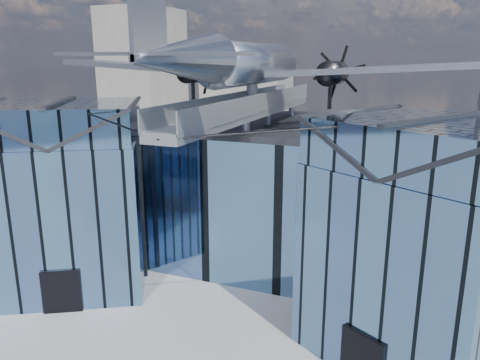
% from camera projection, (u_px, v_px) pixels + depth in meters
% --- Properties ---
extents(ground_plane, '(120.00, 120.00, 0.00)m').
position_uv_depth(ground_plane, '(228.00, 303.00, 28.24)').
color(ground_plane, gray).
extents(museum, '(32.88, 24.50, 17.60)m').
position_uv_depth(museum, '(261.00, 190.00, 32.06)').
color(museum, '#4F76A2').
rests_on(museum, ground).
extents(bg_towers, '(77.00, 24.50, 26.00)m').
position_uv_depth(bg_towers, '(369.00, 87.00, 70.48)').
color(bg_towers, gray).
rests_on(bg_towers, ground).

